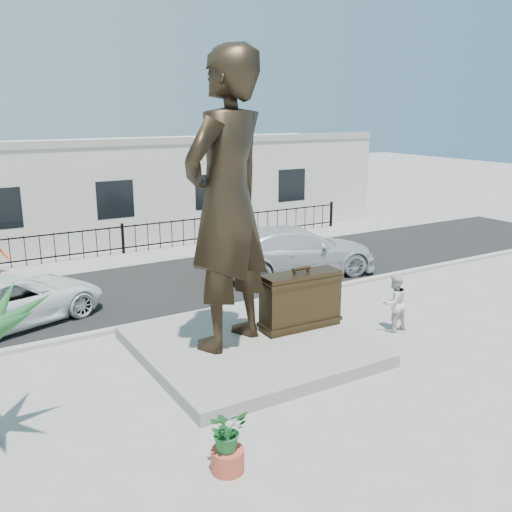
{
  "coord_description": "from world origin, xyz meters",
  "views": [
    {
      "loc": [
        -7.18,
        -9.94,
        5.91
      ],
      "look_at": [
        0.0,
        2.0,
        2.3
      ],
      "focal_mm": 40.0,
      "sensor_mm": 36.0,
      "label": 1
    }
  ],
  "objects_px": {
    "suitcase": "(301,300)",
    "tourist": "(394,303)",
    "car_white": "(14,300)",
    "statue": "(227,202)"
  },
  "relations": [
    {
      "from": "suitcase",
      "to": "tourist",
      "type": "bearing_deg",
      "value": -17.51
    },
    {
      "from": "suitcase",
      "to": "car_white",
      "type": "relative_size",
      "value": 0.42
    },
    {
      "from": "car_white",
      "to": "suitcase",
      "type": "bearing_deg",
      "value": -147.13
    },
    {
      "from": "statue",
      "to": "car_white",
      "type": "height_order",
      "value": "statue"
    },
    {
      "from": "suitcase",
      "to": "car_white",
      "type": "bearing_deg",
      "value": 143.7
    },
    {
      "from": "suitcase",
      "to": "tourist",
      "type": "distance_m",
      "value": 2.65
    },
    {
      "from": "statue",
      "to": "car_white",
      "type": "relative_size",
      "value": 1.4
    },
    {
      "from": "statue",
      "to": "tourist",
      "type": "height_order",
      "value": "statue"
    },
    {
      "from": "statue",
      "to": "car_white",
      "type": "distance_m",
      "value": 7.16
    },
    {
      "from": "tourist",
      "to": "car_white",
      "type": "relative_size",
      "value": 0.32
    }
  ]
}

